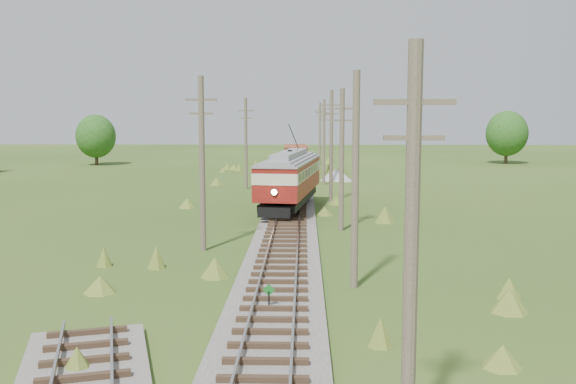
{
  "coord_description": "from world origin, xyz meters",
  "views": [
    {
      "loc": [
        1.05,
        -20.68,
        7.06
      ],
      "look_at": [
        0.0,
        20.17,
        2.1
      ],
      "focal_mm": 40.0,
      "sensor_mm": 36.0,
      "label": 1
    }
  ],
  "objects_px": {
    "switch_marker": "(269,296)",
    "streetcar": "(290,175)",
    "gondola": "(296,156)",
    "gravel_pile": "(337,175)"
  },
  "relations": [
    {
      "from": "switch_marker",
      "to": "gondola",
      "type": "height_order",
      "value": "gondola"
    },
    {
      "from": "switch_marker",
      "to": "gondola",
      "type": "relative_size",
      "value": 0.13
    },
    {
      "from": "switch_marker",
      "to": "streetcar",
      "type": "height_order",
      "value": "streetcar"
    },
    {
      "from": "switch_marker",
      "to": "gravel_pile",
      "type": "bearing_deg",
      "value": 84.14
    },
    {
      "from": "switch_marker",
      "to": "streetcar",
      "type": "bearing_deg",
      "value": 89.52
    },
    {
      "from": "switch_marker",
      "to": "gravel_pile",
      "type": "xyz_separation_m",
      "value": [
        4.76,
        46.41,
        -0.04
      ]
    },
    {
      "from": "streetcar",
      "to": "gravel_pile",
      "type": "xyz_separation_m",
      "value": [
        4.56,
        22.58,
        -2.1
      ]
    },
    {
      "from": "streetcar",
      "to": "switch_marker",
      "type": "bearing_deg",
      "value": -82.79
    },
    {
      "from": "gondola",
      "to": "streetcar",
      "type": "bearing_deg",
      "value": -91.68
    },
    {
      "from": "streetcar",
      "to": "gravel_pile",
      "type": "height_order",
      "value": "streetcar"
    }
  ]
}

